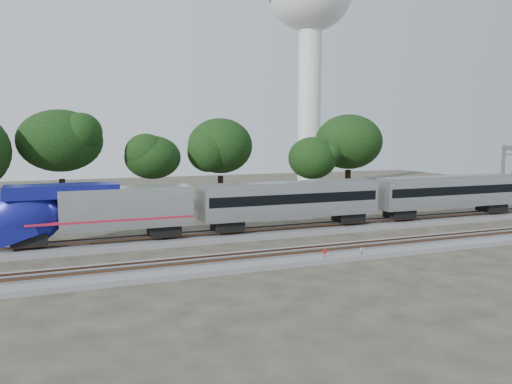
% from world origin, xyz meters
% --- Properties ---
extents(ground, '(160.00, 160.00, 0.00)m').
position_xyz_m(ground, '(0.00, 0.00, 0.00)').
color(ground, '#383328').
rests_on(ground, ground).
extents(track_far, '(160.00, 5.00, 0.73)m').
position_xyz_m(track_far, '(0.00, 6.00, 0.21)').
color(track_far, slate).
rests_on(track_far, ground).
extents(track_near, '(160.00, 5.00, 0.73)m').
position_xyz_m(track_near, '(0.00, -4.00, 0.21)').
color(track_near, slate).
rests_on(track_near, ground).
extents(switch_stand_red, '(0.32, 0.16, 1.06)m').
position_xyz_m(switch_stand_red, '(7.03, -6.04, 0.68)').
color(switch_stand_red, '#512D19').
rests_on(switch_stand_red, ground).
extents(switch_stand_white, '(0.31, 0.14, 1.00)m').
position_xyz_m(switch_stand_white, '(10.17, -6.29, 0.64)').
color(switch_stand_white, '#512D19').
rests_on(switch_stand_white, ground).
extents(switch_lever, '(0.50, 0.31, 0.30)m').
position_xyz_m(switch_lever, '(4.98, -5.27, 0.15)').
color(switch_lever, '#512D19').
rests_on(switch_lever, ground).
extents(water_tower, '(14.87, 14.87, 41.17)m').
position_xyz_m(water_tower, '(31.87, 44.28, 30.50)').
color(water_tower, silver).
rests_on(water_tower, ground).
extents(tree_3, '(9.35, 9.35, 13.18)m').
position_xyz_m(tree_3, '(-11.47, 20.61, 9.18)').
color(tree_3, black).
rests_on(tree_3, ground).
extents(tree_4, '(7.31, 7.31, 10.30)m').
position_xyz_m(tree_4, '(-1.31, 20.74, 7.17)').
color(tree_4, black).
rests_on(tree_4, ground).
extents(tree_5, '(8.59, 8.59, 12.11)m').
position_xyz_m(tree_5, '(7.80, 22.95, 8.43)').
color(tree_5, black).
rests_on(tree_5, ground).
extents(tree_6, '(6.94, 6.94, 9.78)m').
position_xyz_m(tree_6, '(19.41, 19.45, 6.80)').
color(tree_6, black).
rests_on(tree_6, ground).
extents(tree_7, '(9.02, 9.02, 12.72)m').
position_xyz_m(tree_7, '(27.77, 24.03, 8.86)').
color(tree_7, black).
rests_on(tree_7, ground).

